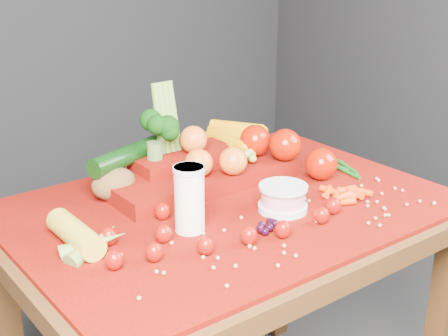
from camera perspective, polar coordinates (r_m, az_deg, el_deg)
table at (r=1.59m, az=0.44°, el=-6.78°), size 1.10×0.80×0.75m
red_cloth at (r=1.55m, az=0.45°, el=-3.46°), size 1.05×0.75×0.01m
milk_glass at (r=1.38m, az=-3.18°, el=-2.63°), size 0.07×0.07×0.15m
yogurt_bowl at (r=1.50m, az=5.42°, el=-2.65°), size 0.12×0.12×0.07m
strawberry_scatter at (r=1.36m, az=-1.06°, el=-5.72°), size 0.58×0.28×0.05m
dark_grape_cluster at (r=1.41m, az=4.02°, el=-5.26°), size 0.06×0.05×0.03m
soybean_scatter at (r=1.41m, az=5.46°, el=-5.69°), size 0.84×0.24×0.01m
corn_ear at (r=1.35m, az=-12.32°, el=-6.51°), size 0.18×0.23×0.06m
potato at (r=1.58m, az=-10.02°, el=-1.44°), size 0.12×0.09×0.08m
baby_carrot_pile at (r=1.60m, az=10.83°, el=-2.16°), size 0.18×0.17×0.03m
green_bean_pile at (r=1.80m, az=10.88°, el=-0.02°), size 0.14×0.12×0.01m
produce_mound at (r=1.67m, az=-1.29°, el=0.75°), size 0.62×0.37×0.27m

